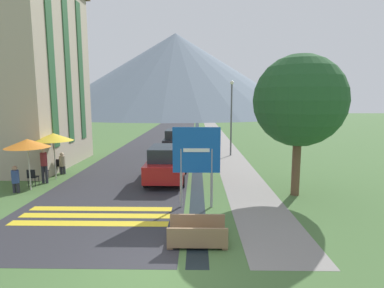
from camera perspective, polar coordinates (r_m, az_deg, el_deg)
ground_plane at (r=27.18m, az=-1.54°, el=-0.59°), size 160.00×160.00×0.00m
road at (r=37.25m, az=-4.72°, el=1.75°), size 6.40×60.00×0.01m
footpath at (r=37.15m, az=4.69°, el=1.73°), size 2.20×60.00×0.01m
drainage_channel at (r=37.07m, az=0.99°, el=1.74°), size 0.60×60.00×0.00m
crosswalk_marking at (r=11.69m, az=-17.93°, el=-12.86°), size 5.44×1.84×0.01m
mountain_distant at (r=98.23m, az=-3.11°, el=13.10°), size 81.61×81.61×25.37m
hotel_building at (r=21.75m, az=-29.03°, el=13.60°), size 5.59×8.11×12.24m
road_sign at (r=11.47m, az=0.85°, el=-2.37°), size 1.83×0.11×3.15m
footbridge at (r=9.19m, az=1.03°, el=-16.87°), size 1.70×1.10×0.65m
parked_car_near at (r=15.73m, az=-4.84°, el=-3.66°), size 1.98×4.39×1.82m
parked_car_far at (r=24.77m, az=-3.08°, el=0.67°), size 1.94×4.37×1.82m
cafe_chair_far_right at (r=18.80m, az=-23.85°, el=-3.62°), size 0.40×0.40×0.85m
cafe_chair_middle at (r=17.71m, az=-26.55°, el=-4.48°), size 0.40×0.40×0.85m
cafe_chair_near_right at (r=16.58m, az=-28.14°, el=-5.40°), size 0.40×0.40×0.85m
cafe_umbrella_front_orange at (r=15.67m, az=-28.87°, el=0.11°), size 1.96×1.96×2.41m
cafe_umbrella_middle_yellow at (r=17.32m, az=-24.89°, el=1.20°), size 1.99×1.99×2.46m
person_seated_near at (r=15.76m, az=-30.60°, el=-5.58°), size 0.32×0.32×1.25m
person_standing_terrace at (r=16.81m, az=-26.37°, el=-3.30°), size 0.32×0.32×1.78m
person_seated_far at (r=18.56m, az=-23.49°, el=-3.19°), size 0.32×0.32×1.25m
streetlamp at (r=22.86m, az=7.50°, el=6.03°), size 0.28×0.28×5.64m
tree_by_path at (r=13.63m, az=19.76°, el=7.72°), size 3.91×3.91×6.10m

